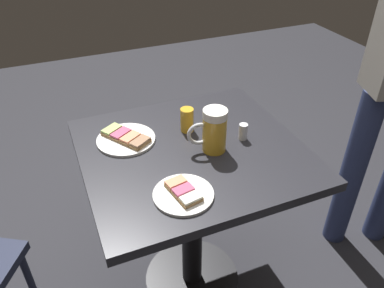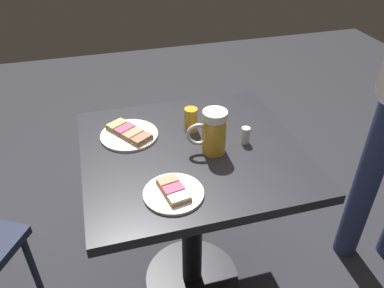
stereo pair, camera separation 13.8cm
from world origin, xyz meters
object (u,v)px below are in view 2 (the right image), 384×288
at_px(plate_far, 129,134).
at_px(salt_shaker, 245,135).
at_px(plate_near, 174,192).
at_px(beer_mug, 213,132).
at_px(beer_glass_small, 191,120).

height_order(plate_far, salt_shaker, salt_shaker).
relative_size(plate_near, plate_far, 0.87).
bearing_deg(salt_shaker, plate_far, 158.86).
bearing_deg(plate_far, beer_mug, -32.82).
height_order(plate_near, beer_mug, beer_mug).
bearing_deg(beer_glass_small, plate_near, -113.76).
bearing_deg(plate_near, plate_far, 103.43).
relative_size(plate_near, salt_shaker, 2.98).
xyz_separation_m(plate_far, beer_mug, (0.28, -0.18, 0.07)).
relative_size(plate_far, salt_shaker, 3.42).
distance_m(plate_far, beer_glass_small, 0.24).
distance_m(plate_near, beer_glass_small, 0.38).
distance_m(plate_far, beer_mug, 0.34).
bearing_deg(beer_mug, plate_near, -135.08).
distance_m(beer_mug, beer_glass_small, 0.16).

